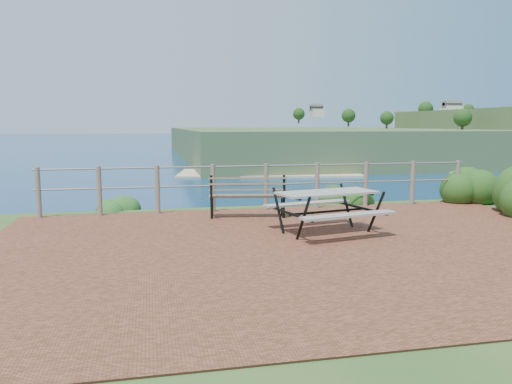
% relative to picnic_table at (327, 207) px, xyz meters
% --- Properties ---
extents(ground, '(10.00, 7.00, 0.12)m').
position_rel_picnic_table_xyz_m(ground, '(-0.48, -0.87, -0.45)').
color(ground, brown).
rests_on(ground, ground).
extents(ocean, '(1200.00, 1200.00, 0.00)m').
position_rel_picnic_table_xyz_m(ocean, '(-0.48, 199.13, -0.45)').
color(ocean, '#135377').
rests_on(ocean, ground).
extents(safety_railing, '(9.40, 0.10, 1.00)m').
position_rel_picnic_table_xyz_m(safety_railing, '(-0.48, 2.48, 0.12)').
color(safety_railing, '#6B5B4C').
rests_on(safety_railing, ground).
extents(picnic_table, '(1.78, 1.43, 0.71)m').
position_rel_picnic_table_xyz_m(picnic_table, '(0.00, 0.00, 0.00)').
color(picnic_table, gray).
rests_on(picnic_table, ground).
extents(park_bench, '(1.57, 0.61, 0.86)m').
position_rel_picnic_table_xyz_m(park_bench, '(-1.04, 1.70, 0.12)').
color(park_bench, brown).
rests_on(park_bench, ground).
extents(shrub_right_edge, '(1.15, 1.15, 1.64)m').
position_rel_picnic_table_xyz_m(shrub_right_edge, '(4.43, 2.66, -0.45)').
color(shrub_right_edge, '#184615').
rests_on(shrub_right_edge, ground).
extents(shrub_lip_west, '(0.70, 0.70, 0.42)m').
position_rel_picnic_table_xyz_m(shrub_lip_west, '(-3.66, 3.25, -0.45)').
color(shrub_lip_west, '#1F4B1C').
rests_on(shrub_lip_west, ground).
extents(shrub_lip_east, '(0.85, 0.85, 0.62)m').
position_rel_picnic_table_xyz_m(shrub_lip_east, '(1.66, 3.28, -0.45)').
color(shrub_lip_east, '#184615').
rests_on(shrub_lip_east, ground).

